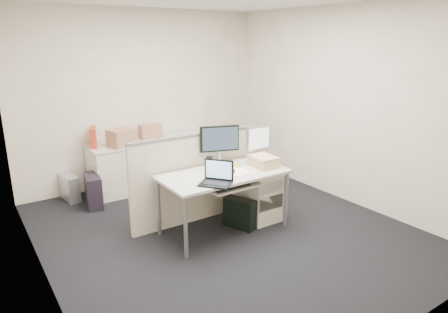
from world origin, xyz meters
TOP-DOWN VIEW (x-y plane):
  - floor at (0.00, 0.00)m, footprint 4.00×4.50m
  - wall_back at (0.00, 2.25)m, footprint 4.00×0.02m
  - wall_front at (0.00, -2.25)m, footprint 4.00×0.02m
  - wall_left at (-2.00, 0.00)m, footprint 0.02×4.50m
  - wall_right at (2.00, 0.00)m, footprint 0.02×4.50m
  - desk at (0.00, 0.00)m, footprint 1.50×0.75m
  - keyboard_tray at (0.00, -0.18)m, footprint 0.62×0.32m
  - drawer_pedestal at (0.55, 0.05)m, footprint 0.40×0.55m
  - cubicle_partition at (0.00, 0.45)m, footprint 2.00×0.06m
  - back_counter at (0.00, 1.93)m, footprint 2.00×0.60m
  - monitor_main at (0.15, 0.32)m, footprint 0.53×0.33m
  - monitor_small at (0.65, 0.18)m, footprint 0.36×0.18m
  - laptop at (-0.30, -0.28)m, footprint 0.40×0.41m
  - trackball at (0.05, -0.05)m, footprint 0.14×0.14m
  - desk_phone at (0.60, 0.08)m, footprint 0.20×0.17m
  - paper_stack at (0.15, -0.08)m, footprint 0.26×0.31m
  - sticky_pad at (0.18, -0.18)m, footprint 0.11×0.11m
  - travel_mug at (-0.10, 0.16)m, footprint 0.09×0.09m
  - banana at (0.28, 0.10)m, footprint 0.18×0.17m
  - cellphone at (-0.15, 0.09)m, footprint 0.07×0.11m
  - manila_folders at (0.55, -0.05)m, footprint 0.28×0.35m
  - keyboard at (-0.05, -0.22)m, footprint 0.44×0.16m
  - pc_tower_desk at (0.20, -0.05)m, footprint 0.29×0.43m
  - pc_tower_spare_dark at (-1.08, 1.63)m, footprint 0.27×0.50m
  - pc_tower_spare_silver at (-1.30, 2.03)m, footprint 0.20×0.41m
  - cardboard_box_left at (-0.55, 1.81)m, footprint 0.42×0.36m
  - cardboard_box_right at (0.00, 2.05)m, footprint 0.36×0.30m
  - red_binder at (-0.90, 2.03)m, footprint 0.17×0.33m

SIDE VIEW (x-z plane):
  - floor at x=0.00m, z-range -0.01..0.00m
  - pc_tower_desk at x=0.20m, z-range 0.00..0.37m
  - pc_tower_spare_silver at x=-1.30m, z-range 0.00..0.37m
  - pc_tower_spare_dark at x=-1.08m, z-range 0.00..0.44m
  - drawer_pedestal at x=0.55m, z-range 0.00..0.65m
  - back_counter at x=0.00m, z-range 0.00..0.72m
  - cubicle_partition at x=0.00m, z-range 0.00..1.10m
  - keyboard_tray at x=0.00m, z-range 0.61..0.63m
  - keyboard at x=-0.05m, z-range 0.63..0.66m
  - desk at x=0.00m, z-range 0.30..1.03m
  - paper_stack at x=0.15m, z-range 0.73..0.74m
  - sticky_pad at x=0.18m, z-range 0.73..0.74m
  - cellphone at x=-0.15m, z-range 0.73..0.74m
  - banana at x=0.28m, z-range 0.73..0.77m
  - trackball at x=0.05m, z-range 0.73..0.77m
  - desk_phone at x=0.60m, z-range 0.73..0.79m
  - manila_folders at x=0.55m, z-range 0.73..0.86m
  - travel_mug at x=-0.10m, z-range 0.73..0.89m
  - cardboard_box_right at x=0.00m, z-range 0.72..0.95m
  - laptop at x=-0.30m, z-range 0.73..0.98m
  - cardboard_box_left at x=-0.55m, z-range 0.72..0.99m
  - red_binder at x=-0.90m, z-range 0.72..1.02m
  - monitor_small at x=0.65m, z-range 0.73..1.17m
  - monitor_main at x=0.15m, z-range 0.73..1.22m
  - wall_back at x=0.00m, z-range 0.00..2.70m
  - wall_front at x=0.00m, z-range 0.00..2.70m
  - wall_left at x=-2.00m, z-range 0.00..2.70m
  - wall_right at x=2.00m, z-range 0.00..2.70m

